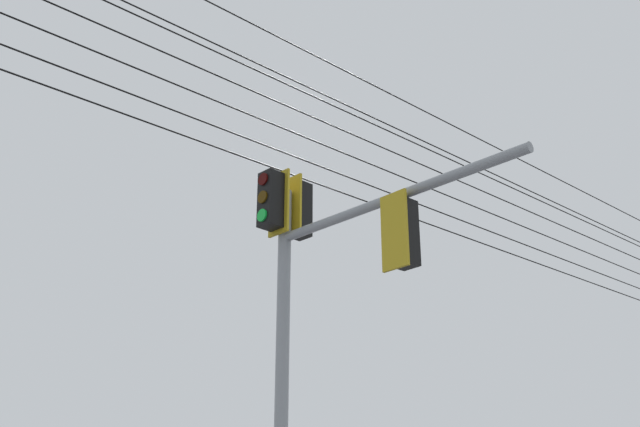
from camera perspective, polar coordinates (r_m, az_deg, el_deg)
The scene contains 2 objects.
signal_mast_assembly at distance 10.83m, azimuth -0.51°, elevation -5.36°, with size 2.01×4.34×6.70m.
overhead_wire_span at distance 11.74m, azimuth -8.35°, elevation 10.35°, with size 32.18×10.79×3.02m.
Camera 1 is at (4.35, 10.34, 1.65)m, focal length 42.20 mm.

